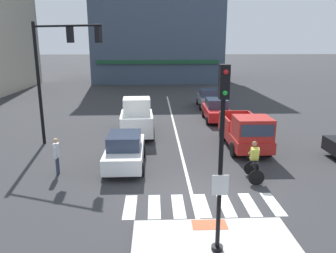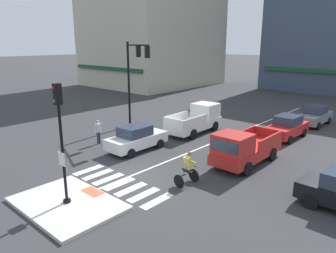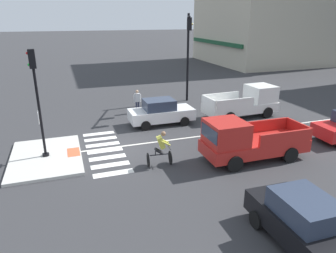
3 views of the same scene
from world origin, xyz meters
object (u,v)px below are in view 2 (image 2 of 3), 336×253
Objects in this scene: cyclist at (188,168)px; pedestrian_at_curb_left at (98,130)px; signal_pole at (61,134)px; car_red_eastbound_far at (287,127)px; car_white_westbound_near at (136,138)px; car_grey_eastbound_distant at (314,115)px; pickup_truck_white_westbound_far at (197,119)px; pickup_truck_red_eastbound_mid at (243,149)px; traffic_light_mast at (134,70)px.

cyclist is 1.01× the size of pedestrian_at_curb_left.
cyclist is (2.52, 5.09, -2.33)m from signal_pole.
signal_pole is 6.14m from cyclist.
car_red_eastbound_far and car_white_westbound_near have the same top height.
car_grey_eastbound_distant is 10.25m from pickup_truck_white_westbound_far.
car_white_westbound_near is 6.76m from pickup_truck_red_eastbound_mid.
car_grey_eastbound_distant is 1.01× the size of car_white_westbound_near.
signal_pole is 3.03× the size of cyclist.
traffic_light_mast is at bearing -149.68° from car_red_eastbound_far.
signal_pole reaches higher than pickup_truck_red_eastbound_mid.
pickup_truck_red_eastbound_mid reaches higher than pedestrian_at_curb_left.
pickup_truck_white_westbound_far is (-5.80, -3.08, 0.17)m from car_red_eastbound_far.
car_red_eastbound_far is at bearing 56.64° from car_white_westbound_near.
signal_pole is at bearing -109.71° from pickup_truck_red_eastbound_mid.
pickup_truck_white_westbound_far reaches higher than car_red_eastbound_far.
signal_pole is 0.75× the size of traffic_light_mast.
traffic_light_mast is 4.08× the size of pedestrian_at_curb_left.
car_grey_eastbound_distant and car_white_westbound_near have the same top height.
pickup_truck_white_westbound_far is (0.27, 6.13, 0.17)m from car_white_westbound_near.
pickup_truck_red_eastbound_mid is at bearing 70.29° from signal_pole.
traffic_light_mast is at bearing 102.17° from pedestrian_at_curb_left.
pedestrian_at_curb_left is (0.91, -4.23, -3.69)m from traffic_light_mast.
cyclist is at bearing -6.57° from pedestrian_at_curb_left.
car_red_eastbound_far is 13.48m from pedestrian_at_curb_left.
cyclist is at bearing -55.95° from pickup_truck_white_westbound_far.
car_grey_eastbound_distant is (0.23, 5.21, 0.00)m from car_red_eastbound_far.
pedestrian_at_curb_left is at bearing -114.80° from pickup_truck_white_westbound_far.
cyclist is 8.63m from pedestrian_at_curb_left.
traffic_light_mast is 6.17m from pickup_truck_white_westbound_far.
pickup_truck_red_eastbound_mid is at bearing -89.61° from car_grey_eastbound_distant.
car_grey_eastbound_distant is at bearing 87.47° from car_red_eastbound_far.
car_grey_eastbound_distant is 17.82m from pedestrian_at_curb_left.
car_white_westbound_near is 3.06m from pedestrian_at_curb_left.
pickup_truck_white_westbound_far is at bearing -152.00° from car_red_eastbound_far.
car_grey_eastbound_distant is 15.73m from car_white_westbound_near.
car_red_eastbound_far is at bearing 79.60° from signal_pole.
pedestrian_at_curb_left is (-9.24, -15.24, 0.17)m from car_grey_eastbound_distant.
pickup_truck_white_westbound_far is at bearing 87.48° from car_white_westbound_near.
car_white_westbound_near is 0.80× the size of pickup_truck_red_eastbound_mid.
pickup_truck_white_westbound_far is at bearing 33.39° from traffic_light_mast.
signal_pole is at bearing -100.40° from car_red_eastbound_far.
car_red_eastbound_far is at bearing -92.53° from car_grey_eastbound_distant.
signal_pole is 1.23× the size of car_grey_eastbound_distant.
traffic_light_mast is at bearing 173.43° from pickup_truck_red_eastbound_mid.
car_red_eastbound_far is (2.96, 16.11, -2.39)m from signal_pole.
car_grey_eastbound_distant is at bearing 90.39° from pickup_truck_red_eastbound_mid.
car_white_westbound_near is at bearing -41.53° from traffic_light_mast.
car_white_westbound_near is at bearing -92.52° from pickup_truck_white_westbound_far.
pedestrian_at_curb_left is (-9.01, -10.03, 0.17)m from car_red_eastbound_far.
car_white_westbound_near is (-6.29, -14.42, 0.00)m from car_grey_eastbound_distant.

